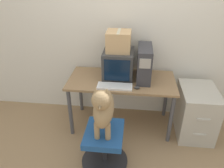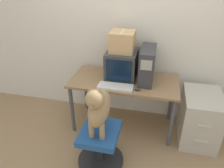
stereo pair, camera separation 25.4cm
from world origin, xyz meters
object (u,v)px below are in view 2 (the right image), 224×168
(dog, at_px, (99,107))
(filing_cabinet, at_px, (199,118))
(keyboard, at_px, (116,86))
(cardboard_box, at_px, (122,42))
(pc_tower, at_px, (147,65))
(office_chair, at_px, (100,146))
(crt_monitor, at_px, (122,64))

(dog, bearing_deg, filing_cabinet, 31.02)
(keyboard, relative_size, filing_cabinet, 0.65)
(cardboard_box, bearing_deg, filing_cabinet, -8.44)
(filing_cabinet, bearing_deg, pc_tower, 170.95)
(office_chair, relative_size, filing_cabinet, 0.81)
(keyboard, height_order, cardboard_box, cardboard_box)
(filing_cabinet, bearing_deg, crt_monitor, 171.77)
(keyboard, distance_m, cardboard_box, 0.56)
(office_chair, height_order, filing_cabinet, filing_cabinet)
(keyboard, bearing_deg, pc_tower, 38.03)
(office_chair, bearing_deg, filing_cabinet, 30.76)
(crt_monitor, distance_m, dog, 0.84)
(dog, height_order, filing_cabinet, dog)
(crt_monitor, bearing_deg, dog, -95.33)
(crt_monitor, relative_size, filing_cabinet, 0.64)
(office_chair, bearing_deg, cardboard_box, 84.65)
(dog, relative_size, filing_cabinet, 0.90)
(pc_tower, relative_size, keyboard, 1.10)
(crt_monitor, distance_m, keyboard, 0.35)
(keyboard, relative_size, cardboard_box, 1.44)
(office_chair, distance_m, cardboard_box, 1.27)
(keyboard, bearing_deg, filing_cabinet, 8.37)
(office_chair, bearing_deg, dog, -90.00)
(keyboard, distance_m, office_chair, 0.72)
(dog, bearing_deg, cardboard_box, 84.69)
(office_chair, distance_m, dog, 0.54)
(office_chair, bearing_deg, crt_monitor, 84.63)
(pc_tower, bearing_deg, filing_cabinet, -9.05)
(crt_monitor, bearing_deg, pc_tower, -6.45)
(keyboard, bearing_deg, cardboard_box, 87.20)
(crt_monitor, height_order, filing_cabinet, crt_monitor)
(crt_monitor, relative_size, office_chair, 0.79)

